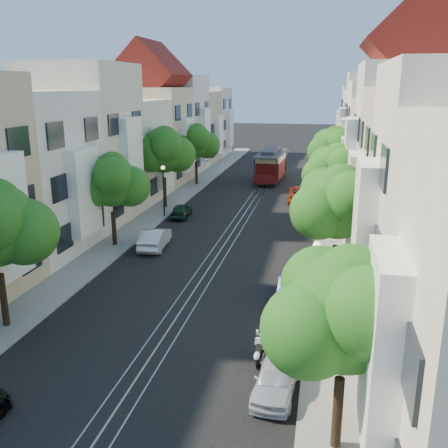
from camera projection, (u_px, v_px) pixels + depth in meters
The scene contains 25 objects.
ground at pixel (251, 204), 45.62m from camera, with size 200.00×200.00×0.00m, color black.
sidewalk_east at pixel (332, 207), 44.21m from camera, with size 2.50×80.00×0.12m, color gray.
sidewalk_west at pixel (175, 200), 46.99m from camera, with size 2.50×80.00×0.12m, color gray.
rail_left at pixel (245, 204), 45.72m from camera, with size 0.06×80.00×0.02m, color gray.
rail_slot at pixel (251, 204), 45.62m from camera, with size 0.06×80.00×0.02m, color gray.
rail_right at pixel (257, 204), 45.51m from camera, with size 0.06×80.00×0.02m, color gray.
lane_line at pixel (251, 204), 45.62m from camera, with size 0.08×80.00×0.01m, color tan.
townhouses_east at pixel (391, 151), 41.87m from camera, with size 7.75×72.00×12.00m.
townhouses_west at pixel (125, 146), 46.45m from camera, with size 7.75×72.00×11.76m.
tree_e_a at pixel (347, 315), 13.76m from camera, with size 4.72×3.87×6.27m.
tree_e_b at pixel (339, 205), 25.00m from camera, with size 4.93×4.08×6.68m.
tree_e_c at pixel (336, 171), 35.42m from camera, with size 4.84×3.99×6.52m.
tree_e_d at pixel (335, 149), 45.73m from camera, with size 5.01×4.16×6.85m.
tree_w_b at pixel (112, 182), 32.57m from camera, with size 4.72×3.87×6.27m.
tree_w_c at pixel (164, 151), 42.77m from camera, with size 5.13×4.28×7.09m.
tree_w_d at pixel (196, 142), 53.28m from camera, with size 4.84×3.99×6.52m.
lamp_east at pixel (315, 274), 20.99m from camera, with size 0.32×0.32×4.16m.
lamp_west at pixel (163, 183), 40.40m from camera, with size 0.32×0.32×4.16m.
sportbike_rider at pixel (262, 342), 19.57m from camera, with size 0.58×1.96×1.44m.
cable_car at pixel (271, 164), 56.12m from camera, with size 3.06×8.58×3.25m.
parked_car_e_near at pixel (276, 378), 17.53m from camera, with size 1.40×3.48×1.19m, color silver.
parked_car_e_mid at pixel (292, 289), 25.15m from camera, with size 1.31×3.75×1.24m, color #0D1043.
parked_car_e_far at pixel (301, 195), 46.42m from camera, with size 2.22×4.81×1.34m, color maroon.
parked_car_w_mid at pixel (155, 238), 33.23m from camera, with size 1.43×4.11×1.35m, color silver.
parked_car_w_far at pixel (181, 210), 41.02m from camera, with size 1.34×3.33×1.14m, color black.
Camera 1 is at (6.44, -16.02, 10.52)m, focal length 40.00 mm.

